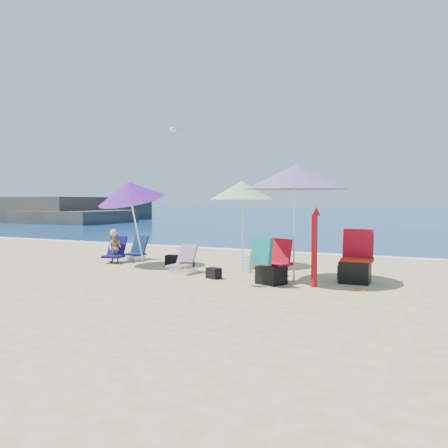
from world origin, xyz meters
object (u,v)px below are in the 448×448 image
at_px(umbrella_striped, 242,190).
at_px(chair_rainbow, 183,266).
at_px(furled_umbrella, 315,243).
at_px(chair_navy, 135,254).
at_px(umbrella_turquoise, 296,177).
at_px(umbrella_blue, 130,191).
at_px(camp_chair_right, 270,267).
at_px(camp_chair_left, 356,267).
at_px(person_left, 115,247).
at_px(seagull, 173,130).
at_px(person_center, 263,257).

xyz_separation_m(umbrella_striped, chair_rainbow, (-0.72, -1.66, -1.72)).
relative_size(furled_umbrella, chair_navy, 2.31).
distance_m(umbrella_turquoise, furled_umbrella, 1.45).
xyz_separation_m(chair_navy, chair_rainbow, (2.36, -1.40, -0.00)).
xyz_separation_m(umbrella_blue, camp_chair_right, (4.04, -0.91, -1.54)).
distance_m(umbrella_striped, camp_chair_right, 3.00).
xyz_separation_m(camp_chair_left, person_left, (-6.21, 0.26, 0.08)).
bearing_deg(umbrella_turquoise, person_left, 173.04).
height_order(camp_chair_left, seagull, seagull).
bearing_deg(furled_umbrella, umbrella_striped, 139.66).
height_order(person_left, seagull, seagull).
height_order(furled_umbrella, seagull, seagull).
bearing_deg(person_left, camp_chair_left, -2.42).
relative_size(umbrella_turquoise, camp_chair_left, 2.27).
relative_size(camp_chair_right, seagull, 1.43).
bearing_deg(furled_umbrella, chair_navy, 162.30).
height_order(furled_umbrella, person_left, furled_umbrella).
relative_size(umbrella_turquoise, camp_chair_right, 2.39).
height_order(chair_navy, chair_rainbow, chair_navy).
xyz_separation_m(umbrella_blue, person_left, (-0.69, 0.26, -1.47)).
height_order(camp_chair_right, person_center, camp_chair_right).
relative_size(umbrella_striped, camp_chair_left, 2.05).
distance_m(camp_chair_left, seagull, 6.58).
height_order(umbrella_blue, camp_chair_right, umbrella_blue).
xyz_separation_m(umbrella_turquoise, camp_chair_right, (-0.34, -0.55, -1.78)).
distance_m(furled_umbrella, chair_navy, 5.73).
distance_m(chair_navy, person_center, 4.17).
xyz_separation_m(umbrella_turquoise, umbrella_striped, (-1.83, 1.53, -0.22)).
distance_m(chair_rainbow, person_center, 1.80).
bearing_deg(person_center, camp_chair_left, -1.15).
height_order(chair_navy, camp_chair_right, camp_chair_right).
bearing_deg(camp_chair_right, furled_umbrella, 6.44).
distance_m(camp_chair_right, person_left, 4.88).
xyz_separation_m(furled_umbrella, camp_chair_right, (-0.85, -0.10, -0.50)).
bearing_deg(person_left, chair_navy, 76.65).
height_order(camp_chair_right, seagull, seagull).
height_order(person_center, person_left, person_left).
height_order(umbrella_turquoise, seagull, seagull).
distance_m(chair_rainbow, person_left, 2.64).
xyz_separation_m(umbrella_blue, camp_chair_left, (5.52, -0.00, -1.56)).
distance_m(umbrella_blue, seagull, 2.55).
relative_size(furled_umbrella, camp_chair_right, 1.52).
xyz_separation_m(furled_umbrella, camp_chair_left, (0.63, 0.81, -0.52)).
xyz_separation_m(chair_rainbow, camp_chair_right, (2.22, -0.42, 0.16)).
relative_size(chair_rainbow, person_left, 0.73).
bearing_deg(person_center, chair_rainbow, -163.05).
height_order(umbrella_blue, furled_umbrella, umbrella_blue).
distance_m(chair_navy, seagull, 3.65).
xyz_separation_m(umbrella_striped, furled_umbrella, (2.34, -1.99, -1.06)).
height_order(chair_navy, person_center, person_center).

